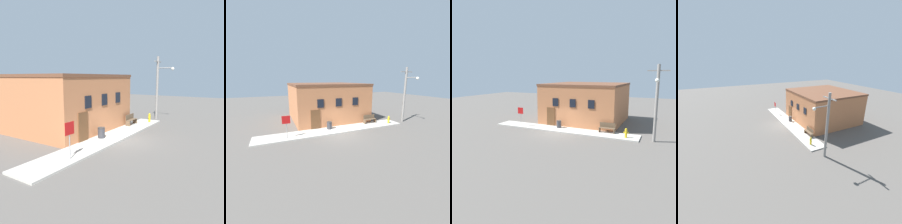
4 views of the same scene
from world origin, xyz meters
TOP-DOWN VIEW (x-y plane):
  - ground_plane at (0.00, 0.00)m, footprint 80.00×80.00m
  - sidewalk at (0.00, 1.07)m, footprint 15.99×2.15m
  - brick_building at (0.78, 6.66)m, footprint 9.12×9.16m
  - fire_hydrant at (6.78, 0.69)m, footprint 0.47×0.22m
  - stop_sign at (-5.00, 0.54)m, footprint 0.71×0.06m
  - bench at (4.74, 1.74)m, footprint 1.59×0.44m
  - trash_bin at (-0.59, 1.50)m, footprint 0.55×0.55m
  - utility_pole at (9.19, 0.74)m, footprint 1.80×1.91m

SIDE VIEW (x-z plane):
  - ground_plane at x=0.00m, z-range 0.00..0.00m
  - sidewalk at x=0.00m, z-range 0.00..0.12m
  - trash_bin at x=-0.59m, z-range 0.12..0.91m
  - fire_hydrant at x=6.78m, z-range 0.12..1.02m
  - bench at x=4.74m, z-range 0.11..1.10m
  - stop_sign at x=-5.00m, z-range 0.55..2.64m
  - brick_building at x=0.78m, z-range 0.00..4.83m
  - utility_pole at x=9.19m, z-range 0.28..7.06m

